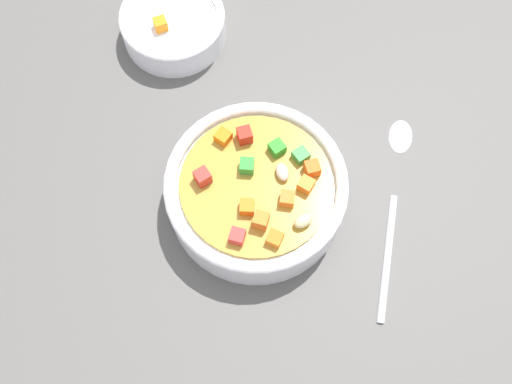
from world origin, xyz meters
The scene contains 4 objects.
ground_plane centered at (0.00, 0.00, -1.00)cm, with size 140.00×140.00×2.00cm, color #565451.
soup_bowl_main centered at (0.00, 0.02, 2.56)cm, with size 16.26×16.26×5.66cm.
spoon centered at (-1.84, 12.89, 0.37)cm, with size 20.24×3.62×0.76cm.
side_bowl_small centered at (-17.89, -9.74, 1.81)cm, with size 10.63×10.63×4.05cm.
Camera 1 is at (21.79, 1.59, 56.28)cm, focal length 45.47 mm.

